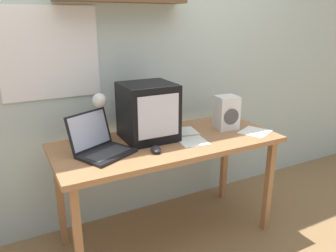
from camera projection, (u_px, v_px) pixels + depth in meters
The scene contains 12 objects.
ground_plane at pixel (168, 235), 2.42m from camera, with size 12.00×12.00×0.00m, color olive.
back_wall at pixel (138, 50), 2.40m from camera, with size 5.60×0.24×2.60m.
corner_desk at pixel (168, 150), 2.21m from camera, with size 1.51×0.65×0.75m.
crt_monitor at pixel (148, 112), 2.16m from camera, with size 0.34×0.34×0.38m.
laptop at pixel (99, 143), 1.96m from camera, with size 0.40×0.39×0.24m.
desk_lamp at pixel (100, 110), 2.08m from camera, with size 0.12×0.16×0.33m.
juice_glass at pixel (78, 133), 2.13m from camera, with size 0.07×0.07×0.14m.
space_heater at pixel (226, 113), 2.39m from camera, with size 0.17×0.16×0.24m.
computer_mouse at pixel (156, 149), 1.99m from camera, with size 0.09×0.12×0.03m.
open_notebook at pixel (255, 132), 2.34m from camera, with size 0.26×0.26×0.00m.
loose_paper_near_monitor at pixel (193, 141), 2.16m from camera, with size 0.21×0.21×0.00m.
printed_handout at pixel (183, 131), 2.35m from camera, with size 0.22×0.21×0.00m.
Camera 1 is at (-0.95, -1.81, 1.52)m, focal length 35.00 mm.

